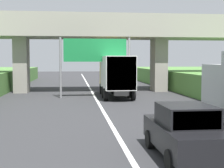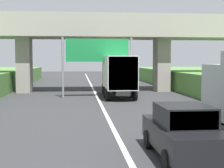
{
  "view_description": "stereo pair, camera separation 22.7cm",
  "coord_description": "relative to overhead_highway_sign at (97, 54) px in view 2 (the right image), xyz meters",
  "views": [
    {
      "loc": [
        -1.77,
        6.06,
        3.1
      ],
      "look_at": [
        0.0,
        21.35,
        2.0
      ],
      "focal_mm": 52.99,
      "sensor_mm": 36.0,
      "label": 1
    },
    {
      "loc": [
        -1.54,
        6.04,
        3.1
      ],
      "look_at": [
        0.0,
        21.35,
        2.0
      ],
      "focal_mm": 52.99,
      "sensor_mm": 36.0,
      "label": 2
    }
  ],
  "objects": [
    {
      "name": "overhead_highway_sign",
      "position": [
        0.0,
        0.0,
        0.0
      ],
      "size": [
        5.88,
        0.18,
        4.99
      ],
      "color": "slate",
      "rests_on": "ground"
    },
    {
      "name": "car_black",
      "position": [
        1.7,
        -17.45,
        -2.79
      ],
      "size": [
        1.86,
        4.1,
        1.72
      ],
      "color": "black",
      "rests_on": "ground"
    },
    {
      "name": "lane_centre_stripe",
      "position": [
        0.0,
        -2.42,
        -3.65
      ],
      "size": [
        0.2,
        102.11,
        0.01
      ],
      "primitive_type": "cube",
      "color": "white",
      "rests_on": "ground"
    },
    {
      "name": "overpass_bridge",
      "position": [
        0.0,
        5.35,
        1.97
      ],
      "size": [
        40.0,
        4.8,
        7.49
      ],
      "color": "gray",
      "rests_on": "ground"
    },
    {
      "name": "truck_yellow",
      "position": [
        1.73,
        0.05,
        -1.72
      ],
      "size": [
        2.44,
        7.3,
        3.44
      ],
      "color": "black",
      "rests_on": "ground"
    }
  ]
}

